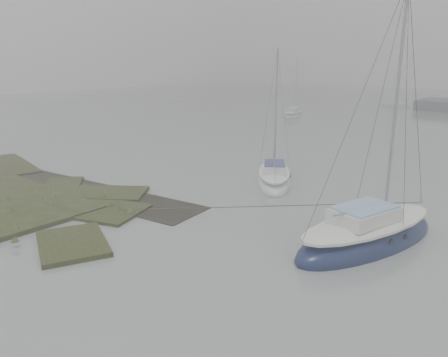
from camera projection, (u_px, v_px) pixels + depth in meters
ground at (363, 139)px, 40.39m from camera, size 160.00×160.00×0.00m
sailboat_main at (367, 237)px, 17.38m from camera, size 4.53×8.02×10.76m
sailboat_white at (274, 179)px, 26.07m from camera, size 4.96×6.05×8.43m
sailboat_far_a at (293, 115)px, 56.21m from camera, size 3.19×5.80×7.79m
sailboat_far_c at (396, 106)px, 67.45m from camera, size 4.90×2.49×6.61m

